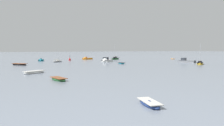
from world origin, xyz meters
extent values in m
cube|color=white|center=(-2.64, 62.13, 0.28)|extent=(5.79, 5.35, 1.10)
cone|color=white|center=(-4.89, 60.26, 0.28)|extent=(2.75, 2.82, 2.21)
cube|color=black|center=(-2.68, 62.08, 0.69)|extent=(5.92, 5.47, 0.12)
cube|color=black|center=(-3.67, 61.27, 1.25)|extent=(2.15, 2.20, 0.86)
cube|color=#384751|center=(-4.18, 60.85, 1.31)|extent=(1.30, 1.48, 0.68)
cube|color=black|center=(-0.53, 63.87, 0.44)|extent=(0.54, 0.56, 0.78)
ellipsoid|color=navy|center=(-28.40, 5.40, 0.11)|extent=(1.89, 3.38, 0.51)
cube|color=silver|center=(-28.40, 5.40, 0.33)|extent=(1.80, 3.13, 0.07)
cube|color=silver|center=(-28.40, 5.40, 0.25)|extent=(1.01, 0.45, 0.05)
ellipsoid|color=white|center=(-32.58, 34.69, 0.15)|extent=(4.53, 3.29, 0.68)
cube|color=silver|center=(-32.58, 34.69, 0.44)|extent=(4.21, 3.11, 0.09)
cube|color=silver|center=(-32.58, 34.69, 0.34)|extent=(0.85, 1.31, 0.07)
ellipsoid|color=#197084|center=(-3.88, 50.18, 0.14)|extent=(1.85, 4.01, 0.61)
cube|color=#33383F|center=(-3.88, 50.18, 0.40)|extent=(1.78, 3.70, 0.08)
cube|color=#33383F|center=(-3.88, 50.18, 0.30)|extent=(1.21, 0.41, 0.06)
ellipsoid|color=black|center=(-32.57, 59.00, 0.17)|extent=(4.35, 4.54, 0.74)
cube|color=brown|center=(-32.57, 59.00, 0.48)|extent=(4.07, 4.25, 0.10)
cube|color=brown|center=(-32.57, 59.00, 0.37)|extent=(1.27, 1.19, 0.07)
ellipsoid|color=orange|center=(34.43, 67.11, 0.11)|extent=(1.39, 3.07, 0.47)
cube|color=silver|center=(34.43, 67.11, 0.30)|extent=(1.34, 2.83, 0.06)
cube|color=silver|center=(34.43, 67.11, 0.23)|extent=(0.93, 0.30, 0.05)
ellipsoid|color=#23602D|center=(-31.04, 23.14, 0.14)|extent=(1.88, 3.96, 0.60)
cube|color=brown|center=(-31.04, 23.14, 0.39)|extent=(1.81, 3.65, 0.08)
cube|color=brown|center=(-31.04, 23.14, 0.30)|extent=(1.19, 0.42, 0.06)
cube|color=#197084|center=(-22.74, 78.98, 0.21)|extent=(2.87, 4.61, 0.84)
cone|color=#197084|center=(-23.34, 76.81, 0.21)|extent=(1.99, 1.75, 1.69)
cube|color=black|center=(-22.75, 78.93, 0.53)|extent=(2.93, 4.72, 0.09)
cube|color=black|center=(-22.91, 78.34, 0.87)|extent=(0.64, 0.51, 0.47)
cube|color=black|center=(-22.18, 81.00, 0.34)|extent=(0.40, 0.34, 0.60)
ellipsoid|color=gold|center=(15.27, 36.19, 0.20)|extent=(5.72, 4.95, 1.00)
cube|color=black|center=(15.27, 36.19, 0.60)|extent=(4.92, 4.28, 0.10)
cube|color=black|center=(15.04, 36.02, 0.88)|extent=(1.72, 1.64, 0.36)
cylinder|color=#B7BABF|center=(14.86, 35.88, 3.46)|extent=(0.10, 0.10, 5.51)
cylinder|color=beige|center=(15.85, 36.63, 1.25)|extent=(2.67, 2.09, 0.20)
cube|color=gray|center=(19.29, 44.75, 0.26)|extent=(3.84, 5.75, 1.05)
cone|color=gray|center=(18.37, 47.37, 0.26)|extent=(2.53, 2.26, 2.10)
cube|color=#33383F|center=(19.27, 44.80, 0.65)|extent=(3.92, 5.88, 0.12)
cube|color=#33383F|center=(18.87, 45.94, 1.19)|extent=(1.98, 1.75, 0.81)
cube|color=#384751|center=(18.66, 46.55, 1.25)|extent=(1.60, 0.80, 0.65)
cube|color=black|center=(20.14, 42.29, 0.42)|extent=(0.50, 0.44, 0.74)
cube|color=orange|center=(-1.77, 82.85, 0.23)|extent=(5.08, 3.67, 0.92)
cone|color=orange|center=(-4.02, 81.86, 0.23)|extent=(2.09, 2.28, 1.85)
cube|color=brown|center=(-1.82, 82.82, 0.58)|extent=(5.19, 3.75, 0.10)
cube|color=brown|center=(-2.43, 82.56, 0.95)|extent=(0.62, 0.73, 0.51)
cube|color=black|center=(0.33, 83.77, 0.37)|extent=(0.41, 0.45, 0.66)
ellipsoid|color=gray|center=(-19.06, 68.75, 0.16)|extent=(4.44, 3.82, 0.78)
cube|color=silver|center=(-19.06, 68.75, 0.47)|extent=(3.82, 3.31, 0.08)
cube|color=silver|center=(-18.88, 68.88, 0.68)|extent=(1.33, 1.27, 0.28)
cylinder|color=#B7BABF|center=(-18.73, 68.99, 2.68)|extent=(0.08, 0.08, 4.27)
cylinder|color=beige|center=(-19.51, 68.41, 0.97)|extent=(2.08, 1.61, 0.16)
ellipsoid|color=#23602D|center=(9.28, 77.04, 0.22)|extent=(6.38, 5.22, 1.10)
cube|color=black|center=(9.28, 77.04, 0.66)|extent=(5.47, 4.52, 0.11)
cube|color=black|center=(9.02, 76.87, 0.97)|extent=(1.88, 1.76, 0.40)
cylinder|color=#B7BABF|center=(8.81, 76.72, 3.79)|extent=(0.11, 0.11, 6.04)
cylinder|color=beige|center=(9.94, 77.49, 1.37)|extent=(3.02, 2.15, 0.22)
cylinder|color=red|center=(-11.64, 77.75, 0.17)|extent=(0.90, 0.90, 0.70)
cone|color=red|center=(-11.64, 77.75, 0.87)|extent=(0.72, 0.72, 0.70)
cylinder|color=black|center=(-11.64, 77.75, 1.67)|extent=(0.10, 0.10, 0.90)
camera|label=1|loc=(-39.54, -8.51, 4.54)|focal=35.17mm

